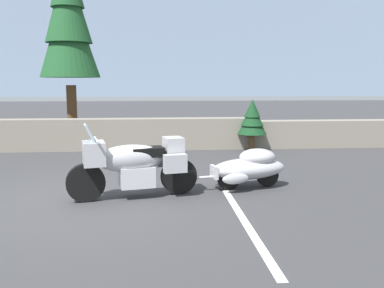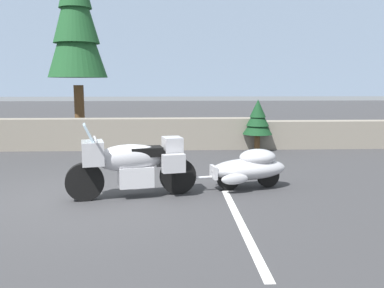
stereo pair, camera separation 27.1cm
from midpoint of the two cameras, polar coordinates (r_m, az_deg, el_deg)
ground_plane at (r=7.52m, az=-15.76°, el=-7.32°), size 80.00×80.00×0.00m
stone_guard_wall at (r=12.55m, az=-8.82°, el=1.22°), size 24.00×0.59×0.95m
distant_ridgeline at (r=102.61m, az=-5.64°, el=11.81°), size 240.00×80.00×16.00m
touring_motorcycle at (r=7.24m, az=-9.30°, el=-2.66°), size 2.28×1.05×1.33m
car_shaped_trailer at (r=7.91m, az=7.02°, el=-3.21°), size 2.23×1.03×0.76m
pine_tree_tall at (r=14.47m, az=-17.51°, el=16.91°), size 1.95×1.95×6.74m
pine_sapling_near at (r=12.30m, az=7.80°, el=3.54°), size 0.88×0.88×1.54m
parking_stripe_marker at (r=6.05m, az=6.21°, el=-10.90°), size 0.12×3.60×0.01m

